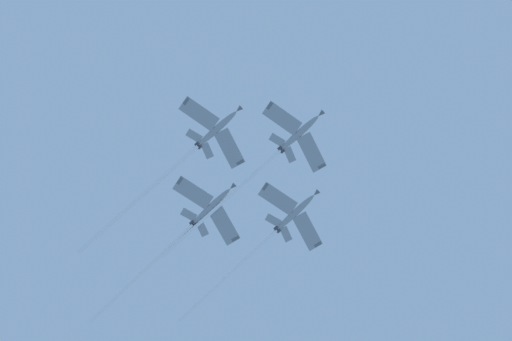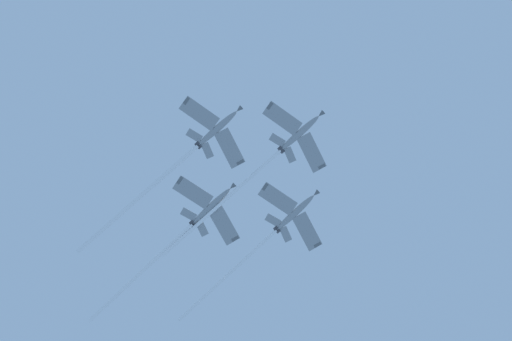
{
  "view_description": "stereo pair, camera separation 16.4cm",
  "coord_description": "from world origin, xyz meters",
  "px_view_note": "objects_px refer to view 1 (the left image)",
  "views": [
    {
      "loc": [
        -36.34,
        -41.01,
        1.87
      ],
      "look_at": [
        -1.84,
        -24.94,
        173.9
      ],
      "focal_mm": 53.36,
      "sensor_mm": 36.0,
      "label": 1
    },
    {
      "loc": [
        -36.41,
        -40.86,
        1.87
      ],
      "look_at": [
        -1.84,
        -24.94,
        173.9
      ],
      "focal_mm": 53.36,
      "sensor_mm": 36.0,
      "label": 2
    }
  ],
  "objects_px": {
    "jet_right_wing": "(180,162)",
    "jet_slot": "(186,231)",
    "jet_lead": "(273,157)",
    "jet_left_wing": "(275,232)"
  },
  "relations": [
    {
      "from": "jet_left_wing",
      "to": "jet_slot",
      "type": "height_order",
      "value": "jet_left_wing"
    },
    {
      "from": "jet_lead",
      "to": "jet_slot",
      "type": "height_order",
      "value": "jet_lead"
    },
    {
      "from": "jet_lead",
      "to": "jet_left_wing",
      "type": "bearing_deg",
      "value": 23.51
    },
    {
      "from": "jet_lead",
      "to": "jet_right_wing",
      "type": "distance_m",
      "value": 21.44
    },
    {
      "from": "jet_lead",
      "to": "jet_left_wing",
      "type": "distance_m",
      "value": 17.64
    },
    {
      "from": "jet_right_wing",
      "to": "jet_slot",
      "type": "bearing_deg",
      "value": 20.47
    },
    {
      "from": "jet_left_wing",
      "to": "jet_right_wing",
      "type": "distance_m",
      "value": 27.56
    },
    {
      "from": "jet_lead",
      "to": "jet_right_wing",
      "type": "height_order",
      "value": "jet_lead"
    },
    {
      "from": "jet_lead",
      "to": "jet_slot",
      "type": "distance_m",
      "value": 26.32
    },
    {
      "from": "jet_left_wing",
      "to": "jet_right_wing",
      "type": "relative_size",
      "value": 0.89
    }
  ]
}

